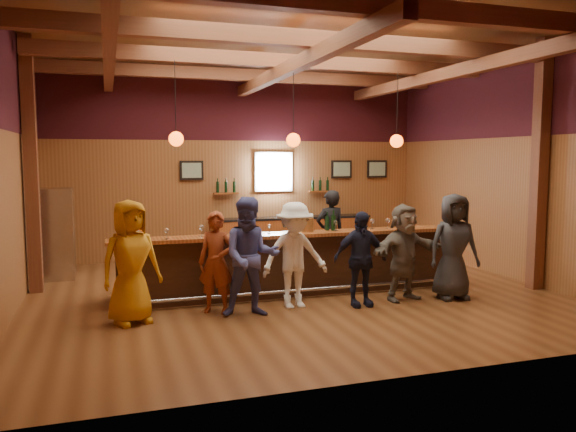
{
  "coord_description": "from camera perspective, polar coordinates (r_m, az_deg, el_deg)",
  "views": [
    {
      "loc": [
        -3.08,
        -9.27,
        2.41
      ],
      "look_at": [
        0.0,
        0.3,
        1.35
      ],
      "focal_mm": 35.0,
      "sensor_mm": 36.0,
      "label": 1
    }
  ],
  "objects": [
    {
      "name": "glass_c",
      "position": [
        9.29,
        -8.79,
        -1.24
      ],
      "size": [
        0.09,
        0.09,
        0.19
      ],
      "color": "silver",
      "rests_on": "bar_counter"
    },
    {
      "name": "room",
      "position": [
        9.85,
        0.44,
        10.69
      ],
      "size": [
        9.04,
        9.0,
        4.52
      ],
      "color": "brown",
      "rests_on": "ground"
    },
    {
      "name": "back_bar_cabinet",
      "position": [
        13.81,
        0.4,
        -2.04
      ],
      "size": [
        4.0,
        0.52,
        0.95
      ],
      "color": "brown",
      "rests_on": "ground"
    },
    {
      "name": "ice_bucket",
      "position": [
        9.84,
        2.02,
        -0.89
      ],
      "size": [
        0.22,
        0.22,
        0.24
      ],
      "primitive_type": "cylinder",
      "color": "brown",
      "rests_on": "bar_counter"
    },
    {
      "name": "stainless_fridge",
      "position": [
        12.01,
        -22.57,
        -1.67
      ],
      "size": [
        0.7,
        0.7,
        1.8
      ],
      "primitive_type": "cube",
      "color": "silver",
      "rests_on": "ground"
    },
    {
      "name": "glass_g",
      "position": [
        10.3,
        8.55,
        -0.56
      ],
      "size": [
        0.08,
        0.08,
        0.19
      ],
      "color": "silver",
      "rests_on": "bar_counter"
    },
    {
      "name": "bar_counter",
      "position": [
        10.09,
        0.35,
        -4.76
      ],
      "size": [
        6.3,
        1.07,
        1.11
      ],
      "color": "black",
      "rests_on": "ground"
    },
    {
      "name": "framed_pictures",
      "position": [
        14.04,
        1.94,
        4.75
      ],
      "size": [
        5.35,
        0.05,
        0.45
      ],
      "color": "black",
      "rests_on": "room"
    },
    {
      "name": "customer_denim",
      "position": [
        8.5,
        -3.8,
        -4.17
      ],
      "size": [
        0.98,
        0.82,
        1.81
      ],
      "primitive_type": "imported",
      "rotation": [
        0.0,
        0.0,
        -0.16
      ],
      "color": "#494E93",
      "rests_on": "ground"
    },
    {
      "name": "pendant_lights",
      "position": [
        9.77,
        0.54,
        7.77
      ],
      "size": [
        4.24,
        0.24,
        1.37
      ],
      "color": "black",
      "rests_on": "room"
    },
    {
      "name": "glass_a",
      "position": [
        9.17,
        -14.9,
        -1.5
      ],
      "size": [
        0.08,
        0.08,
        0.18
      ],
      "color": "silver",
      "rests_on": "bar_counter"
    },
    {
      "name": "glass_e",
      "position": [
        9.56,
        -1.92,
        -1.11
      ],
      "size": [
        0.07,
        0.07,
        0.16
      ],
      "color": "silver",
      "rests_on": "bar_counter"
    },
    {
      "name": "wine_shelves",
      "position": [
        13.73,
        -1.4,
        2.72
      ],
      "size": [
        3.0,
        0.18,
        0.3
      ],
      "color": "brown",
      "rests_on": "room"
    },
    {
      "name": "glass_d",
      "position": [
        9.37,
        -3.9,
        -1.13
      ],
      "size": [
        0.08,
        0.08,
        0.19
      ],
      "color": "silver",
      "rests_on": "bar_counter"
    },
    {
      "name": "customer_brown",
      "position": [
        9.65,
        11.69,
        -3.61
      ],
      "size": [
        1.59,
        0.83,
        1.64
      ],
      "primitive_type": "imported",
      "rotation": [
        0.0,
        0.0,
        0.24
      ],
      "color": "#665D51",
      "rests_on": "ground"
    },
    {
      "name": "window",
      "position": [
        13.78,
        -1.48,
        4.52
      ],
      "size": [
        0.95,
        0.09,
        0.95
      ],
      "color": "silver",
      "rests_on": "room"
    },
    {
      "name": "glass_h",
      "position": [
        10.41,
        10.1,
        -0.5
      ],
      "size": [
        0.08,
        0.08,
        0.19
      ],
      "color": "silver",
      "rests_on": "bar_counter"
    },
    {
      "name": "glass_f",
      "position": [
        9.93,
        4.85,
        -0.74
      ],
      "size": [
        0.08,
        0.08,
        0.19
      ],
      "color": "silver",
      "rests_on": "bar_counter"
    },
    {
      "name": "bartender",
      "position": [
        11.36,
        4.31,
        -1.77
      ],
      "size": [
        0.69,
        0.5,
        1.75
      ],
      "primitive_type": "imported",
      "rotation": [
        0.0,
        0.0,
        3.28
      ],
      "color": "black",
      "rests_on": "ground"
    },
    {
      "name": "bottle_a",
      "position": [
        9.99,
        4.01,
        -0.72
      ],
      "size": [
        0.07,
        0.07,
        0.33
      ],
      "color": "black",
      "rests_on": "bar_counter"
    },
    {
      "name": "customer_redvest",
      "position": [
        8.75,
        -7.29,
        -4.69
      ],
      "size": [
        0.69,
        0.62,
        1.58
      ],
      "primitive_type": "imported",
      "rotation": [
        0.0,
        0.0,
        -0.53
      ],
      "color": "maroon",
      "rests_on": "ground"
    },
    {
      "name": "customer_dark",
      "position": [
        9.93,
        16.47,
        -2.98
      ],
      "size": [
        0.94,
        0.68,
        1.8
      ],
      "primitive_type": "imported",
      "rotation": [
        0.0,
        0.0,
        -0.12
      ],
      "color": "#2A2A2D",
      "rests_on": "ground"
    },
    {
      "name": "customer_orange",
      "position": [
        8.42,
        -15.7,
        -4.52
      ],
      "size": [
        1.03,
        0.86,
        1.8
      ],
      "primitive_type": "imported",
      "rotation": [
        0.0,
        0.0,
        0.38
      ],
      "color": "#C67A12",
      "rests_on": "ground"
    },
    {
      "name": "customer_navy",
      "position": [
        9.15,
        7.34,
        -4.33
      ],
      "size": [
        0.91,
        0.39,
        1.55
      ],
      "primitive_type": "imported",
      "rotation": [
        0.0,
        0.0,
        -0.01
      ],
      "color": "#181B30",
      "rests_on": "ground"
    },
    {
      "name": "glass_b",
      "position": [
        9.12,
        -12.23,
        -1.51
      ],
      "size": [
        0.08,
        0.08,
        0.18
      ],
      "color": "silver",
      "rests_on": "bar_counter"
    },
    {
      "name": "bottle_b",
      "position": [
        9.98,
        4.64,
        -0.67
      ],
      "size": [
        0.08,
        0.08,
        0.36
      ],
      "color": "black",
      "rests_on": "bar_counter"
    },
    {
      "name": "customer_white",
      "position": [
        8.96,
        0.68,
        -4.01
      ],
      "size": [
        1.14,
        0.71,
        1.7
      ],
      "primitive_type": "imported",
      "rotation": [
        0.0,
        0.0,
        0.07
      ],
      "color": "white",
      "rests_on": "ground"
    }
  ]
}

